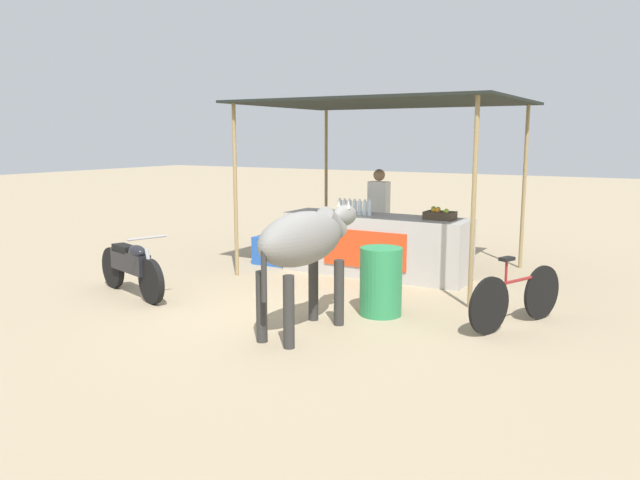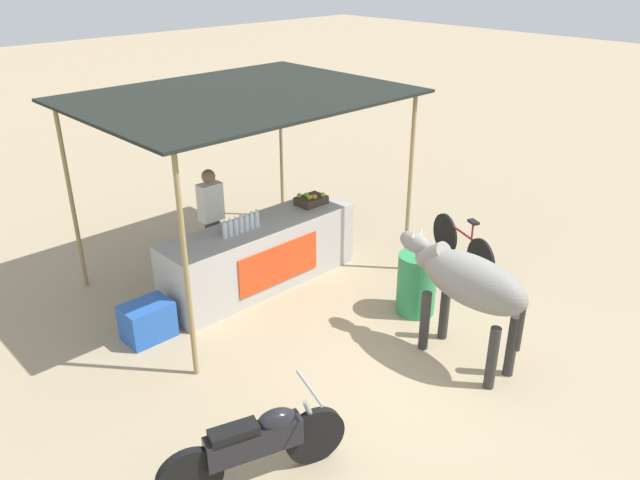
{
  "view_description": "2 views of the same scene",
  "coord_description": "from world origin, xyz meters",
  "px_view_note": "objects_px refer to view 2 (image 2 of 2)",
  "views": [
    {
      "loc": [
        4.15,
        -6.7,
        2.19
      ],
      "look_at": [
        -0.32,
        0.99,
        0.71
      ],
      "focal_mm": 35.0,
      "sensor_mm": 36.0,
      "label": 1
    },
    {
      "loc": [
        -4.91,
        -4.2,
        4.48
      ],
      "look_at": [
        0.41,
        1.4,
        0.85
      ],
      "focal_mm": 35.0,
      "sensor_mm": 36.0,
      "label": 2
    }
  ],
  "objects_px": {
    "vendor_behind_counter": "(212,222)",
    "bicycle_leaning": "(462,246)",
    "fruit_crate": "(311,200)",
    "cow": "(468,283)",
    "motorcycle_parked": "(257,444)",
    "water_barrel": "(416,284)",
    "cooler_box": "(148,321)",
    "stall_counter": "(261,255)"
  },
  "relations": [
    {
      "from": "vendor_behind_counter",
      "to": "bicycle_leaning",
      "type": "distance_m",
      "value": 3.81
    },
    {
      "from": "fruit_crate",
      "to": "cow",
      "type": "relative_size",
      "value": 0.24
    },
    {
      "from": "fruit_crate",
      "to": "motorcycle_parked",
      "type": "height_order",
      "value": "fruit_crate"
    },
    {
      "from": "water_barrel",
      "to": "vendor_behind_counter",
      "type": "bearing_deg",
      "value": 115.46
    },
    {
      "from": "cooler_box",
      "to": "water_barrel",
      "type": "bearing_deg",
      "value": -33.28
    },
    {
      "from": "bicycle_leaning",
      "to": "water_barrel",
      "type": "bearing_deg",
      "value": -167.46
    },
    {
      "from": "vendor_behind_counter",
      "to": "bicycle_leaning",
      "type": "bearing_deg",
      "value": -40.05
    },
    {
      "from": "water_barrel",
      "to": "cow",
      "type": "xyz_separation_m",
      "value": [
        -0.45,
        -1.05,
        0.61
      ]
    },
    {
      "from": "vendor_behind_counter",
      "to": "cow",
      "type": "relative_size",
      "value": 0.9
    },
    {
      "from": "stall_counter",
      "to": "vendor_behind_counter",
      "type": "relative_size",
      "value": 1.82
    },
    {
      "from": "cow",
      "to": "bicycle_leaning",
      "type": "bearing_deg",
      "value": 34.68
    },
    {
      "from": "water_barrel",
      "to": "cow",
      "type": "distance_m",
      "value": 1.29
    },
    {
      "from": "cooler_box",
      "to": "water_barrel",
      "type": "xyz_separation_m",
      "value": [
        2.93,
        -1.93,
        0.18
      ]
    },
    {
      "from": "cow",
      "to": "motorcycle_parked",
      "type": "bearing_deg",
      "value": 176.51
    },
    {
      "from": "cooler_box",
      "to": "cow",
      "type": "height_order",
      "value": "cow"
    },
    {
      "from": "stall_counter",
      "to": "water_barrel",
      "type": "xyz_separation_m",
      "value": [
        1.03,
        -2.02,
        -0.06
      ]
    },
    {
      "from": "cooler_box",
      "to": "water_barrel",
      "type": "distance_m",
      "value": 3.51
    },
    {
      "from": "bicycle_leaning",
      "to": "stall_counter",
      "type": "bearing_deg",
      "value": 147.14
    },
    {
      "from": "fruit_crate",
      "to": "vendor_behind_counter",
      "type": "height_order",
      "value": "vendor_behind_counter"
    },
    {
      "from": "fruit_crate",
      "to": "water_barrel",
      "type": "relative_size",
      "value": 0.52
    },
    {
      "from": "stall_counter",
      "to": "water_barrel",
      "type": "relative_size",
      "value": 3.53
    },
    {
      "from": "vendor_behind_counter",
      "to": "cooler_box",
      "type": "relative_size",
      "value": 2.75
    },
    {
      "from": "cooler_box",
      "to": "vendor_behind_counter",
      "type": "bearing_deg",
      "value": 27.81
    },
    {
      "from": "fruit_crate",
      "to": "cooler_box",
      "type": "relative_size",
      "value": 0.73
    },
    {
      "from": "fruit_crate",
      "to": "cow",
      "type": "bearing_deg",
      "value": -98.4
    },
    {
      "from": "vendor_behind_counter",
      "to": "motorcycle_parked",
      "type": "height_order",
      "value": "vendor_behind_counter"
    },
    {
      "from": "stall_counter",
      "to": "bicycle_leaning",
      "type": "relative_size",
      "value": 1.94
    },
    {
      "from": "fruit_crate",
      "to": "cow",
      "type": "distance_m",
      "value": 3.15
    },
    {
      "from": "stall_counter",
      "to": "cooler_box",
      "type": "distance_m",
      "value": 1.92
    },
    {
      "from": "fruit_crate",
      "to": "bicycle_leaning",
      "type": "relative_size",
      "value": 0.28
    },
    {
      "from": "water_barrel",
      "to": "stall_counter",
      "type": "bearing_deg",
      "value": 116.91
    },
    {
      "from": "fruit_crate",
      "to": "cow",
      "type": "height_order",
      "value": "cow"
    },
    {
      "from": "motorcycle_parked",
      "to": "cow",
      "type": "bearing_deg",
      "value": -3.49
    },
    {
      "from": "water_barrel",
      "to": "bicycle_leaning",
      "type": "height_order",
      "value": "bicycle_leaning"
    },
    {
      "from": "cow",
      "to": "stall_counter",
      "type": "bearing_deg",
      "value": 100.57
    },
    {
      "from": "cooler_box",
      "to": "bicycle_leaning",
      "type": "distance_m",
      "value": 4.77
    },
    {
      "from": "fruit_crate",
      "to": "cooler_box",
      "type": "bearing_deg",
      "value": -177.14
    },
    {
      "from": "fruit_crate",
      "to": "vendor_behind_counter",
      "type": "distance_m",
      "value": 1.51
    },
    {
      "from": "fruit_crate",
      "to": "cooler_box",
      "type": "distance_m",
      "value": 3.05
    },
    {
      "from": "fruit_crate",
      "to": "motorcycle_parked",
      "type": "relative_size",
      "value": 0.25
    },
    {
      "from": "fruit_crate",
      "to": "stall_counter",
      "type": "bearing_deg",
      "value": -177.25
    },
    {
      "from": "vendor_behind_counter",
      "to": "bicycle_leaning",
      "type": "xyz_separation_m",
      "value": [
        2.89,
        -2.43,
        -0.5
      ]
    }
  ]
}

